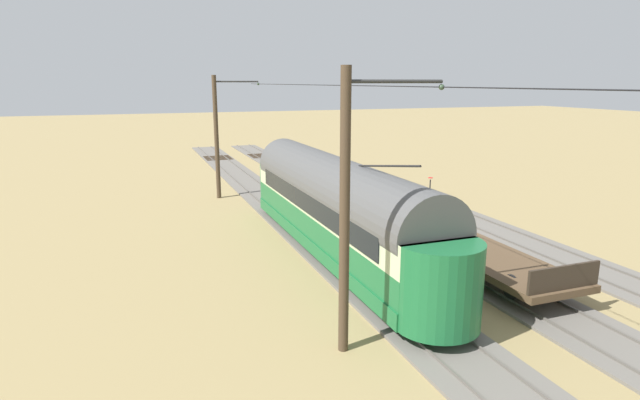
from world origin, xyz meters
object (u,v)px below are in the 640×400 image
Objects in this scene: flatcar_adjacent at (462,245)px; catenary_pole_foreground at (218,135)px; vintage_streetcar at (335,205)px; switch_stand at (430,186)px; catenary_pole_mid_near at (347,210)px.

catenary_pole_foreground reaches higher than flatcar_adjacent.
catenary_pole_foreground is (7.18, -16.10, 3.21)m from flatcar_adjacent.
flatcar_adjacent is at bearing 147.06° from vintage_streetcar.
switch_stand is (-13.07, 4.29, -3.37)m from catenary_pole_foreground.
flatcar_adjacent is 1.45× the size of catenary_pole_foreground.
catenary_pole_foreground is at bearing -90.00° from catenary_pole_mid_near.
vintage_streetcar is 8.27m from catenary_pole_mid_near.
vintage_streetcar is at bearing 101.65° from catenary_pole_foreground.
catenary_pole_foreground is 6.30× the size of switch_stand.
vintage_streetcar is 1.63× the size of flatcar_adjacent.
vintage_streetcar is at bearing -32.94° from flatcar_adjacent.
switch_stand is at bearing -128.37° from catenary_pole_mid_near.
catenary_pole_mid_near is at bearing 33.22° from flatcar_adjacent.
catenary_pole_foreground is 14.16m from switch_stand.
catenary_pole_mid_near reaches higher than flatcar_adjacent.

